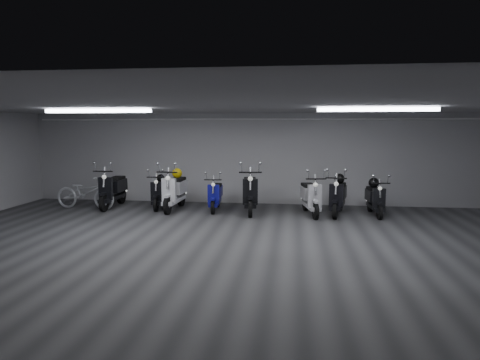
# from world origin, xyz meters

# --- Properties ---
(floor) EXTENTS (14.00, 10.00, 0.01)m
(floor) POSITION_xyz_m (0.00, 0.00, -0.01)
(floor) COLOR #333436
(floor) RESTS_ON ground
(ceiling) EXTENTS (14.00, 10.00, 0.01)m
(ceiling) POSITION_xyz_m (0.00, 0.00, 2.80)
(ceiling) COLOR gray
(ceiling) RESTS_ON ground
(back_wall) EXTENTS (14.00, 0.01, 2.80)m
(back_wall) POSITION_xyz_m (0.00, 5.00, 1.40)
(back_wall) COLOR #A6A6A9
(back_wall) RESTS_ON ground
(front_wall) EXTENTS (14.00, 0.01, 2.80)m
(front_wall) POSITION_xyz_m (0.00, -5.00, 1.40)
(front_wall) COLOR #A6A6A9
(front_wall) RESTS_ON ground
(fluor_strip_left) EXTENTS (2.40, 0.18, 0.08)m
(fluor_strip_left) POSITION_xyz_m (-3.00, 1.00, 2.74)
(fluor_strip_left) COLOR white
(fluor_strip_left) RESTS_ON ceiling
(fluor_strip_right) EXTENTS (2.40, 0.18, 0.08)m
(fluor_strip_right) POSITION_xyz_m (3.00, 1.00, 2.74)
(fluor_strip_right) COLOR white
(fluor_strip_right) RESTS_ON ceiling
(conduit) EXTENTS (13.60, 0.05, 0.05)m
(conduit) POSITION_xyz_m (0.00, 4.92, 2.62)
(conduit) COLOR white
(conduit) RESTS_ON back_wall
(scooter_0) EXTENTS (0.67, 1.92, 1.42)m
(scooter_0) POSITION_xyz_m (-3.99, 3.80, 0.71)
(scooter_0) COLOR black
(scooter_0) RESTS_ON floor
(scooter_1) EXTENTS (0.75, 1.70, 1.22)m
(scooter_1) POSITION_xyz_m (-2.58, 3.88, 0.61)
(scooter_1) COLOR black
(scooter_1) RESTS_ON floor
(scooter_2) EXTENTS (0.71, 1.96, 1.45)m
(scooter_2) POSITION_xyz_m (-2.05, 3.64, 0.72)
(scooter_2) COLOR silver
(scooter_2) RESTS_ON floor
(scooter_4) EXTENTS (0.62, 1.62, 1.19)m
(scooter_4) POSITION_xyz_m (-0.87, 3.71, 0.59)
(scooter_4) COLOR navy
(scooter_4) RESTS_ON floor
(scooter_5) EXTENTS (0.89, 2.07, 1.49)m
(scooter_5) POSITION_xyz_m (0.14, 3.57, 0.75)
(scooter_5) COLOR black
(scooter_5) RESTS_ON floor
(scooter_6) EXTENTS (0.92, 1.85, 1.32)m
(scooter_6) POSITION_xyz_m (1.80, 3.43, 0.66)
(scooter_6) COLOR #B3B2B6
(scooter_6) RESTS_ON floor
(scooter_7) EXTENTS (0.96, 1.88, 1.34)m
(scooter_7) POSITION_xyz_m (2.54, 3.54, 0.67)
(scooter_7) COLOR black
(scooter_7) RESTS_ON floor
(scooter_8) EXTENTS (0.61, 1.61, 1.18)m
(scooter_8) POSITION_xyz_m (3.53, 3.57, 0.59)
(scooter_8) COLOR black
(scooter_8) RESTS_ON floor
(bicycle) EXTENTS (1.89, 0.84, 1.19)m
(bicycle) POSITION_xyz_m (-4.69, 3.49, 0.59)
(bicycle) COLOR silver
(bicycle) RESTS_ON floor
(helmet_0) EXTENTS (0.28, 0.28, 0.28)m
(helmet_0) POSITION_xyz_m (2.60, 3.78, 0.97)
(helmet_0) COLOR black
(helmet_0) RESTS_ON scooter_7
(helmet_1) EXTENTS (0.28, 0.28, 0.28)m
(helmet_1) POSITION_xyz_m (3.52, 3.79, 0.87)
(helmet_1) COLOR black
(helmet_1) RESTS_ON scooter_8
(helmet_2) EXTENTS (0.23, 0.23, 0.23)m
(helmet_2) POSITION_xyz_m (-2.61, 4.10, 0.87)
(helmet_2) COLOR black
(helmet_2) RESTS_ON scooter_1
(helmet_3) EXTENTS (0.29, 0.29, 0.29)m
(helmet_3) POSITION_xyz_m (-2.04, 3.91, 1.04)
(helmet_3) COLOR gold
(helmet_3) RESTS_ON scooter_2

